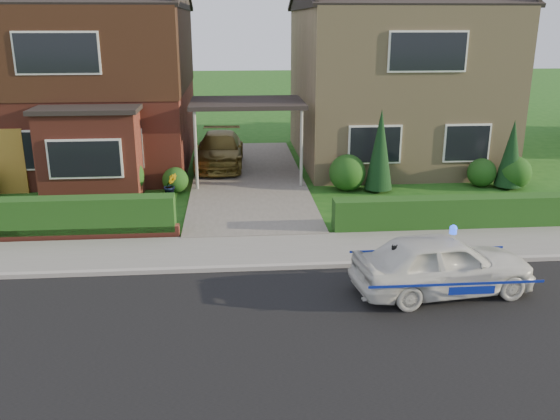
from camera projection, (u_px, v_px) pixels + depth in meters
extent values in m
plane|color=#194B14|center=(269.00, 340.00, 10.37)|extent=(120.00, 120.00, 0.00)
cube|color=black|center=(269.00, 340.00, 10.37)|extent=(60.00, 6.00, 0.02)
cube|color=#9E9993|center=(260.00, 268.00, 13.25)|extent=(60.00, 0.16, 0.12)
cube|color=slate|center=(258.00, 251.00, 14.25)|extent=(60.00, 2.00, 0.10)
cube|color=#666059|center=(248.00, 178.00, 20.80)|extent=(3.80, 12.00, 0.12)
cube|color=brown|center=(91.00, 89.00, 22.32)|extent=(7.20, 8.00, 5.80)
cube|color=white|center=(17.00, 151.00, 18.83)|extent=(1.80, 0.08, 1.30)
cube|color=white|center=(118.00, 149.00, 19.08)|extent=(1.60, 0.08, 1.30)
cube|color=white|center=(57.00, 53.00, 18.05)|extent=(2.60, 0.08, 1.30)
cube|color=black|center=(87.00, 49.00, 21.88)|extent=(7.26, 8.06, 2.90)
cube|color=brown|center=(91.00, 155.00, 18.40)|extent=(3.00, 1.40, 2.70)
cube|color=black|center=(86.00, 109.00, 17.97)|extent=(3.20, 1.60, 0.14)
cube|color=tan|center=(392.00, 86.00, 23.24)|extent=(7.20, 8.00, 5.80)
cube|color=white|center=(375.00, 145.00, 19.76)|extent=(1.80, 0.08, 1.30)
cube|color=white|center=(467.00, 143.00, 20.01)|extent=(1.60, 0.08, 1.30)
cube|color=white|center=(428.00, 52.00, 18.97)|extent=(2.60, 0.08, 1.30)
cube|color=black|center=(247.00, 103.00, 19.99)|extent=(3.80, 3.00, 0.14)
cylinder|color=gray|center=(196.00, 151.00, 18.94)|extent=(0.10, 0.10, 2.70)
cylinder|color=gray|center=(301.00, 150.00, 19.21)|extent=(0.10, 0.10, 2.70)
cube|color=brown|center=(25.00, 236.00, 14.89)|extent=(7.70, 0.25, 0.36)
cube|color=#133A12|center=(28.00, 240.00, 15.08)|extent=(7.50, 0.55, 0.90)
cube|color=#133A12|center=(471.00, 229.00, 15.91)|extent=(7.50, 0.55, 0.80)
sphere|color=#133A12|center=(123.00, 176.00, 18.68)|extent=(1.32, 1.32, 1.32)
sphere|color=#133A12|center=(175.00, 180.00, 19.17)|extent=(0.84, 0.84, 0.84)
sphere|color=#133A12|center=(347.00, 173.00, 19.37)|extent=(1.20, 1.20, 1.20)
sphere|color=#133A12|center=(482.00, 173.00, 19.87)|extent=(0.96, 0.96, 0.96)
sphere|color=#133A12|center=(515.00, 172.00, 19.64)|extent=(1.08, 1.08, 1.08)
cone|color=black|center=(380.00, 152.00, 19.04)|extent=(0.90, 0.90, 2.60)
cone|color=black|center=(511.00, 156.00, 19.46)|extent=(0.90, 0.90, 2.20)
imported|color=silver|center=(443.00, 265.00, 11.98)|extent=(1.94, 3.83, 1.25)
sphere|color=#193FF2|center=(454.00, 232.00, 11.78)|extent=(0.17, 0.17, 0.17)
cube|color=navy|center=(456.00, 282.00, 11.29)|extent=(3.38, 0.01, 0.05)
cube|color=navy|center=(430.00, 253.00, 12.70)|extent=(3.38, 0.01, 0.05)
ellipsoid|color=black|center=(395.00, 256.00, 11.73)|extent=(0.22, 0.17, 0.21)
sphere|color=white|center=(396.00, 258.00, 11.67)|extent=(0.11, 0.11, 0.11)
sphere|color=black|center=(397.00, 250.00, 11.67)|extent=(0.13, 0.13, 0.13)
cone|color=black|center=(394.00, 247.00, 11.65)|extent=(0.04, 0.04, 0.05)
cone|color=black|center=(399.00, 247.00, 11.66)|extent=(0.04, 0.04, 0.05)
imported|color=brown|center=(220.00, 150.00, 22.14)|extent=(1.88, 4.29, 1.23)
imported|color=gray|center=(171.00, 186.00, 18.60)|extent=(0.52, 0.47, 0.79)
imported|color=gray|center=(50.00, 215.00, 15.82)|extent=(0.52, 0.52, 0.79)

